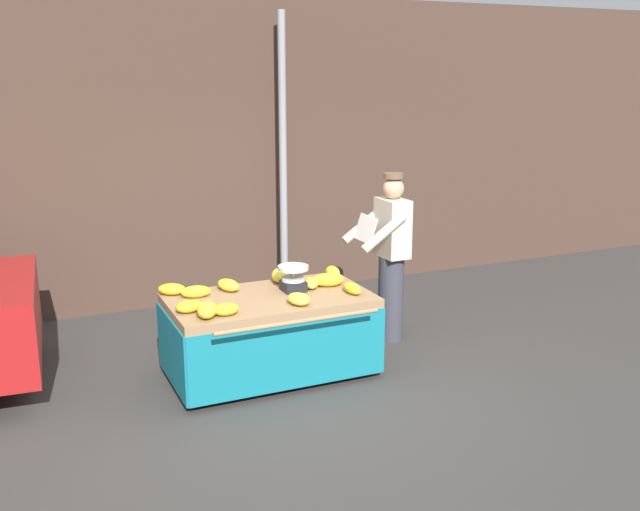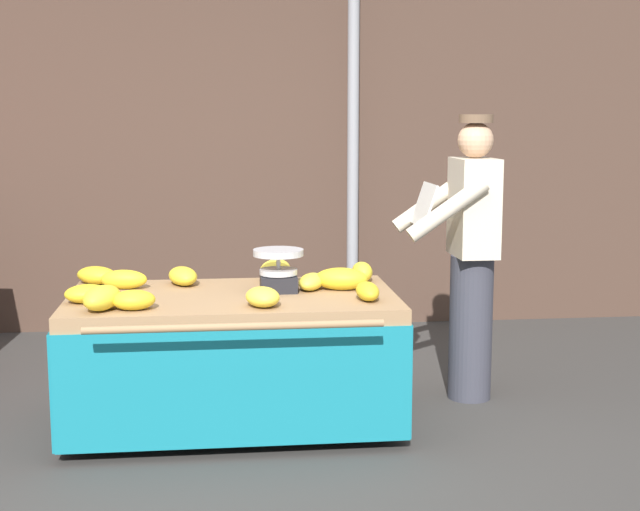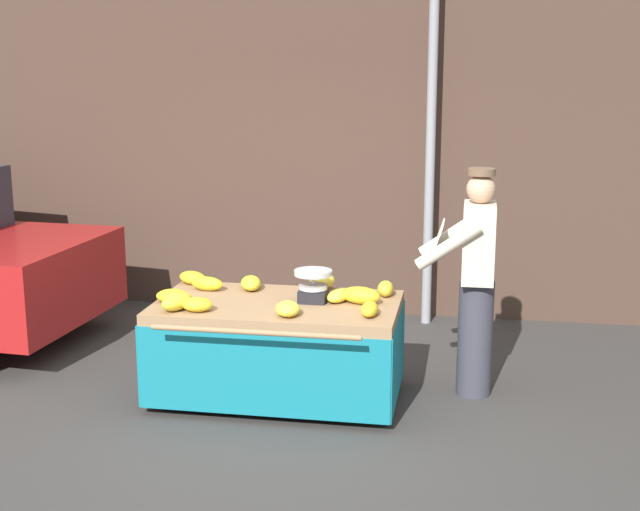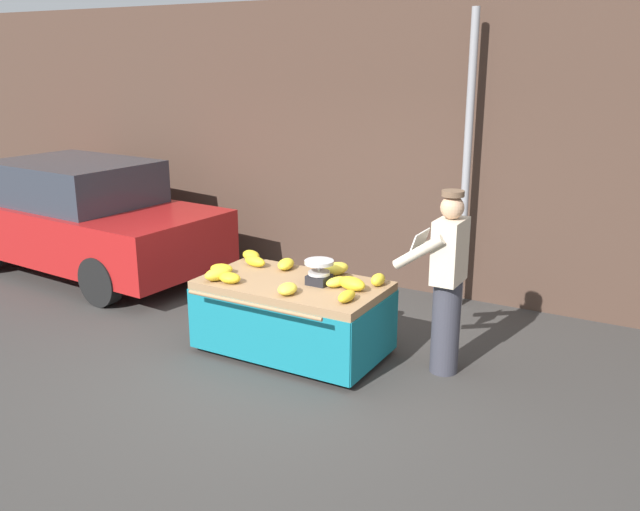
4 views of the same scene
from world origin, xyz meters
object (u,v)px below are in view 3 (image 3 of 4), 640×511
at_px(street_pole, 430,149).
at_px(banana_bunch_10, 193,278).
at_px(banana_bunch_4, 339,296).
at_px(banana_bunch_7, 172,296).
at_px(weighing_scale, 313,286).
at_px(banana_bunch_1, 370,309).
at_px(banana_bunch_11, 385,289).
at_px(banana_bunch_3, 321,282).
at_px(banana_bunch_9, 177,301).
at_px(banana_bunch_0, 197,304).
at_px(banana_bunch_5, 251,283).
at_px(banana_cart, 277,329).
at_px(banana_bunch_6, 361,295).
at_px(banana_bunch_8, 288,309).
at_px(vendor_person, 475,282).
at_px(banana_bunch_2, 207,284).

bearing_deg(street_pole, banana_bunch_10, -135.39).
height_order(banana_bunch_4, banana_bunch_7, banana_bunch_7).
bearing_deg(weighing_scale, banana_bunch_1, -33.09).
bearing_deg(banana_bunch_10, banana_bunch_11, -3.65).
xyz_separation_m(banana_bunch_3, banana_bunch_9, (-0.91, -0.71, -0.00)).
height_order(banana_bunch_0, banana_bunch_9, banana_bunch_9).
distance_m(banana_bunch_3, banana_bunch_5, 0.54).
xyz_separation_m(banana_cart, banana_bunch_6, (0.61, 0.07, 0.27)).
bearing_deg(banana_bunch_4, banana_bunch_7, -169.66).
bearing_deg(banana_bunch_8, banana_cart, 115.00).
distance_m(banana_bunch_5, banana_bunch_6, 0.92).
bearing_deg(banana_bunch_6, street_pole, 79.79).
bearing_deg(banana_bunch_10, banana_bunch_0, -69.53).
bearing_deg(banana_bunch_5, banana_bunch_1, -28.85).
relative_size(weighing_scale, banana_bunch_1, 1.11).
distance_m(banana_bunch_1, banana_bunch_10, 1.61).
xyz_separation_m(banana_bunch_5, vendor_person, (1.70, 0.03, 0.08)).
xyz_separation_m(street_pole, banana_bunch_3, (-0.72, -1.74, -0.86)).
relative_size(banana_cart, banana_bunch_7, 7.82).
bearing_deg(banana_bunch_7, banana_bunch_4, 10.34).
height_order(banana_bunch_2, banana_bunch_7, banana_bunch_2).
height_order(banana_bunch_7, banana_bunch_10, banana_bunch_10).
bearing_deg(banana_bunch_9, banana_bunch_0, -6.09).
distance_m(banana_bunch_1, vendor_person, 0.92).
bearing_deg(banana_bunch_1, banana_bunch_5, 151.15).
height_order(banana_bunch_6, vendor_person, vendor_person).
bearing_deg(banana_bunch_4, banana_bunch_0, -156.03).
bearing_deg(street_pole, banana_bunch_8, -108.67).
xyz_separation_m(banana_bunch_0, banana_bunch_6, (1.11, 0.40, 0.01)).
distance_m(banana_bunch_6, banana_bunch_7, 1.38).
bearing_deg(banana_bunch_3, weighing_scale, -90.39).
distance_m(weighing_scale, banana_bunch_9, 0.99).
xyz_separation_m(banana_bunch_0, vendor_person, (1.92, 0.68, 0.08)).
xyz_separation_m(banana_bunch_4, banana_bunch_9, (-1.10, -0.40, 0.01)).
xyz_separation_m(banana_bunch_2, banana_bunch_4, (1.05, -0.14, -0.01)).
distance_m(banana_bunch_0, banana_bunch_7, 0.33).
xyz_separation_m(banana_bunch_11, vendor_person, (0.66, 0.04, 0.07)).
xyz_separation_m(banana_bunch_5, banana_bunch_7, (-0.48, -0.45, -0.00)).
bearing_deg(banana_bunch_6, banana_bunch_2, 172.29).
bearing_deg(banana_bunch_11, banana_bunch_2, -176.89).
relative_size(banana_bunch_3, banana_bunch_8, 1.22).
bearing_deg(vendor_person, banana_bunch_1, -141.19).
distance_m(street_pole, vendor_person, 2.01).
bearing_deg(street_pole, banana_bunch_5, -124.66).
bearing_deg(banana_bunch_9, vendor_person, 17.70).
height_order(weighing_scale, banana_bunch_9, weighing_scale).
xyz_separation_m(banana_bunch_6, banana_bunch_8, (-0.46, -0.39, -0.01)).
bearing_deg(banana_bunch_2, banana_bunch_1, -19.27).
height_order(banana_bunch_8, banana_bunch_11, banana_bunch_11).
bearing_deg(banana_bunch_9, banana_bunch_6, 16.86).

